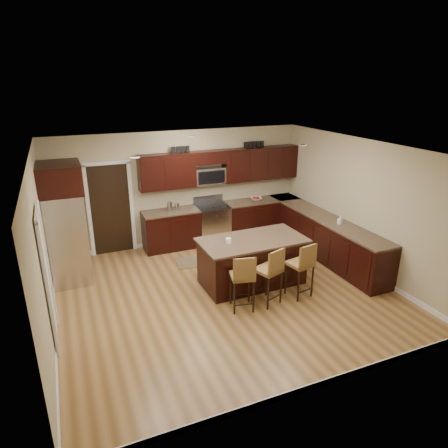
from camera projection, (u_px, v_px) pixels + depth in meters
name	position (u px, v px, depth m)	size (l,w,h in m)	color
floor	(226.00, 292.00, 7.54)	(6.00, 6.00, 0.00)	olive
ceiling	(226.00, 149.00, 6.61)	(6.00, 6.00, 0.00)	silver
wall_back	(181.00, 188.00, 9.45)	(6.00, 6.00, 0.00)	tan
wall_left	(42.00, 252.00, 5.99)	(5.50, 5.50, 0.00)	tan
wall_right	(360.00, 206.00, 8.16)	(5.50, 5.50, 0.00)	tan
base_cabinets	(276.00, 230.00, 9.32)	(4.02, 3.96, 0.92)	black
upper_cabinets	(224.00, 166.00, 9.52)	(4.00, 0.33, 0.80)	black
range	(212.00, 223.00, 9.75)	(0.76, 0.64, 1.11)	silver
microwave	(209.00, 176.00, 9.48)	(0.76, 0.31, 0.40)	silver
doorway	(111.00, 210.00, 8.95)	(0.85, 0.03, 2.06)	black
pantry_door	(47.00, 280.00, 5.85)	(0.03, 0.80, 2.04)	white
letter_decor	(218.00, 147.00, 9.31)	(2.20, 0.03, 0.15)	black
island	(252.00, 263.00, 7.77)	(2.05, 1.10, 0.92)	black
stool_left	(243.00, 277.00, 6.75)	(0.46, 0.46, 1.04)	olive
stool_mid	(271.00, 270.00, 6.94)	(0.51, 0.51, 1.07)	olive
stool_right	(303.00, 264.00, 7.17)	(0.47, 0.47, 1.07)	olive
refrigerator	(66.00, 223.00, 7.63)	(0.79, 0.96, 2.35)	silver
floor_mat	(196.00, 261.00, 8.79)	(0.86, 0.58, 0.01)	brown
fruit_bowl	(256.00, 199.00, 10.01)	(0.30, 0.30, 0.07)	silver
soap_bottle	(340.00, 220.00, 8.36)	(0.08, 0.08, 0.18)	#B2B2B2
canister_tall	(170.00, 206.00, 9.17)	(0.12, 0.12, 0.22)	silver
canister_short	(177.00, 207.00, 9.24)	(0.11, 0.11, 0.17)	silver
island_jar	(228.00, 241.00, 7.40)	(0.10, 0.10, 0.10)	white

